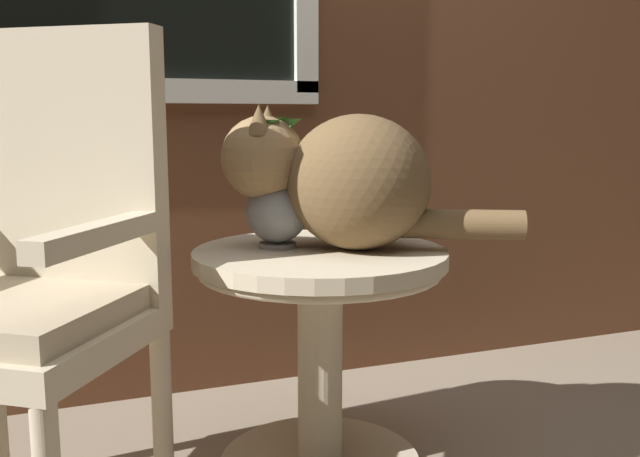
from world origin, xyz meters
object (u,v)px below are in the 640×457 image
(pewter_vase_with_ivy, at_px, (277,205))
(cat, at_px, (344,179))
(wicker_chair, at_px, (30,267))
(wicker_side_table, at_px, (320,325))

(pewter_vase_with_ivy, bearing_deg, cat, -26.39)
(pewter_vase_with_ivy, bearing_deg, wicker_chair, -171.79)
(cat, bearing_deg, pewter_vase_with_ivy, 153.61)
(wicker_side_table, bearing_deg, pewter_vase_with_ivy, 143.34)
(cat, height_order, pewter_vase_with_ivy, cat)
(wicker_side_table, xyz_separation_m, pewter_vase_with_ivy, (-0.08, 0.06, 0.28))
(wicker_side_table, height_order, cat, cat)
(wicker_chair, height_order, pewter_vase_with_ivy, wicker_chair)
(cat, xyz_separation_m, pewter_vase_with_ivy, (-0.14, 0.07, -0.06))
(wicker_chair, relative_size, cat, 1.60)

